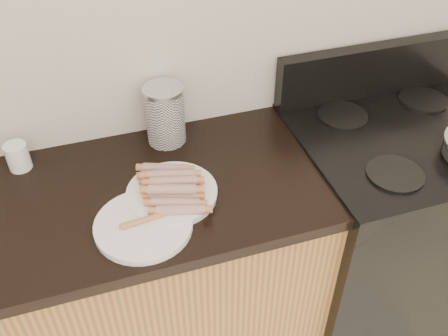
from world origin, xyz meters
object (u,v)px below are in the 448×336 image
object	(u,v)px
canister	(165,115)
mug	(18,157)
stove	(383,225)
main_plate	(172,194)
side_plate	(144,225)

from	to	relation	value
canister	mug	world-z (taller)	canister
stove	mug	xyz separation A→B (m)	(-1.28, 0.24, 0.49)
main_plate	canister	size ratio (longest dim) A/B	1.30
side_plate	stove	bearing A→B (deg)	8.11
side_plate	mug	size ratio (longest dim) A/B	3.11
side_plate	mug	xyz separation A→B (m)	(-0.33, 0.38, 0.03)
stove	canister	xyz separation A→B (m)	(-0.80, 0.24, 0.55)
stove	canister	bearing A→B (deg)	163.04
mug	side_plate	bearing A→B (deg)	-49.54
stove	main_plate	size ratio (longest dim) A/B	3.38
canister	stove	bearing A→B (deg)	-16.96
stove	side_plate	bearing A→B (deg)	-171.89
main_plate	canister	distance (m)	0.30
stove	main_plate	bearing A→B (deg)	-177.50
side_plate	canister	xyz separation A→B (m)	(0.16, 0.38, 0.09)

